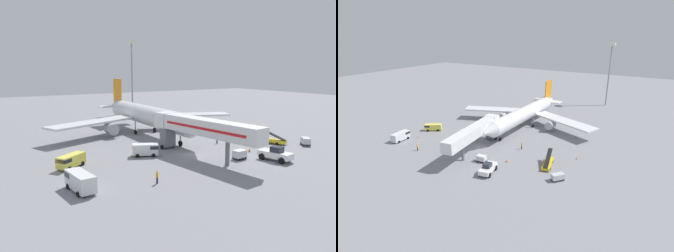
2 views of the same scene
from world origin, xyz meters
TOP-DOWN VIEW (x-y plane):
  - ground_plane at (0.00, 0.00)m, footprint 300.00×300.00m
  - airplane_at_gate at (2.44, 22.21)m, footprint 47.08×45.14m
  - jet_bridge at (0.23, -1.50)m, footprint 6.15×23.96m
  - pushback_tug at (9.79, -10.17)m, footprint 3.46×5.92m
  - belt_loader_truck at (19.77, -0.20)m, footprint 3.27×6.72m
  - service_van_near_right at (-7.28, 3.89)m, footprint 4.92×3.70m
  - service_van_far_left at (-20.63, 3.71)m, footprint 5.21×4.36m
  - service_van_near_center at (-22.45, -6.93)m, footprint 2.71×5.67m
  - baggage_cart_mid_left at (5.28, -6.36)m, footprint 2.36×1.68m
  - baggage_cart_outer_right at (24.18, -5.37)m, footprint 2.77×2.97m
  - ground_crew_worker_foreground at (10.00, 5.23)m, footprint 0.45×0.45m
  - ground_crew_worker_midground at (-12.79, -9.70)m, footprint 0.45×0.45m
  - safety_cone_alpha at (10.49, -3.48)m, footprint 0.47×0.47m
  - safety_cone_bravo at (-19.71, -3.14)m, footprint 0.33×0.33m
  - safety_cone_charlie at (24.40, 6.74)m, footprint 0.34×0.34m
  - apron_light_mast at (18.71, 63.45)m, footprint 2.40×2.40m

SIDE VIEW (x-z plane):
  - ground_plane at x=0.00m, z-range 0.00..0.00m
  - safety_cone_bravo at x=-19.71m, z-range 0.00..0.51m
  - safety_cone_charlie at x=24.40m, z-range 0.00..0.53m
  - safety_cone_alpha at x=10.49m, z-range 0.00..0.70m
  - belt_loader_truck at x=19.77m, z-range -0.80..2.32m
  - baggage_cart_outer_right at x=24.18m, z-range 0.08..1.61m
  - baggage_cart_mid_left at x=5.28m, z-range 0.08..1.67m
  - ground_crew_worker_midground at x=-12.79m, z-range 0.05..1.81m
  - ground_crew_worker_foreground at x=10.00m, z-range 0.05..1.91m
  - pushback_tug at x=9.79m, z-range -0.09..2.37m
  - service_van_far_left at x=-20.63m, z-range 0.15..2.20m
  - service_van_near_right at x=-7.28m, z-range 0.15..2.33m
  - service_van_near_center at x=-22.45m, z-range 0.16..2.55m
  - airplane_at_gate at x=2.44m, z-range -1.85..10.61m
  - jet_bridge at x=0.23m, z-range 1.77..8.73m
  - apron_light_mast at x=18.71m, z-range 4.92..29.91m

